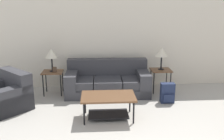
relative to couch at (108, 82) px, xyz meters
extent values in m
cube|color=silver|center=(0.43, 0.63, 1.01)|extent=(9.11, 0.06, 2.60)
cube|color=#38383D|center=(0.00, -0.05, -0.18)|extent=(2.07, 1.01, 0.22)
cube|color=#38383D|center=(-0.68, -0.06, 0.03)|extent=(0.68, 0.88, 0.20)
cube|color=#38383D|center=(0.00, -0.07, 0.03)|extent=(0.68, 0.88, 0.20)
cube|color=#38383D|center=(0.68, -0.09, 0.03)|extent=(0.68, 0.88, 0.20)
cube|color=#38383D|center=(0.01, 0.30, 0.33)|extent=(2.05, 0.30, 0.40)
cube|color=#38383D|center=(-0.89, -0.03, 0.00)|extent=(0.30, 0.97, 0.58)
cube|color=#38383D|center=(0.88, -0.07, 0.00)|extent=(0.30, 0.97, 0.58)
cube|color=#38383D|center=(-2.29, -0.87, -0.09)|extent=(1.38, 1.38, 0.40)
cube|color=#38383D|center=(-2.05, -0.63, 0.31)|extent=(0.90, 0.90, 0.40)
cube|color=#38383D|center=(-2.03, -1.14, -0.01)|extent=(0.85, 0.85, 0.56)
cube|color=brown|center=(-0.06, -1.43, 0.16)|extent=(1.05, 0.65, 0.04)
cylinder|color=black|center=(-0.52, -1.70, -0.07)|extent=(0.03, 0.03, 0.44)
cylinder|color=black|center=(0.41, -1.70, -0.07)|extent=(0.03, 0.03, 0.44)
cylinder|color=black|center=(-0.52, -1.16, -0.07)|extent=(0.03, 0.03, 0.44)
cylinder|color=black|center=(0.41, -1.16, -0.07)|extent=(0.03, 0.03, 0.44)
cube|color=black|center=(-0.06, -1.43, -0.21)|extent=(0.79, 0.46, 0.02)
cube|color=brown|center=(-1.36, 0.03, 0.28)|extent=(0.50, 0.44, 0.03)
cylinder|color=black|center=(-1.57, -0.15, -0.01)|extent=(0.03, 0.03, 0.55)
cylinder|color=black|center=(-1.14, -0.15, -0.01)|extent=(0.03, 0.03, 0.55)
cylinder|color=black|center=(-1.57, 0.21, -0.01)|extent=(0.03, 0.03, 0.55)
cylinder|color=black|center=(-1.14, 0.21, -0.01)|extent=(0.03, 0.03, 0.55)
cube|color=brown|center=(1.35, 0.03, 0.28)|extent=(0.50, 0.44, 0.03)
cylinder|color=black|center=(1.14, -0.15, -0.01)|extent=(0.03, 0.03, 0.55)
cylinder|color=black|center=(1.56, -0.15, -0.01)|extent=(0.03, 0.03, 0.55)
cylinder|color=black|center=(1.14, 0.21, -0.01)|extent=(0.03, 0.03, 0.55)
cylinder|color=black|center=(1.56, 0.21, -0.01)|extent=(0.03, 0.03, 0.55)
cylinder|color=black|center=(-1.36, 0.03, 0.30)|extent=(0.14, 0.14, 0.02)
cylinder|color=black|center=(-1.36, 0.03, 0.47)|extent=(0.04, 0.04, 0.33)
cone|color=beige|center=(-1.36, 0.03, 0.75)|extent=(0.31, 0.31, 0.22)
cylinder|color=black|center=(1.35, 0.03, 0.30)|extent=(0.14, 0.14, 0.02)
cylinder|color=black|center=(1.35, 0.03, 0.47)|extent=(0.04, 0.04, 0.33)
cone|color=beige|center=(1.35, 0.03, 0.75)|extent=(0.31, 0.31, 0.22)
cube|color=#1E2847|center=(1.33, -0.71, -0.06)|extent=(0.31, 0.16, 0.46)
cube|color=#1E2847|center=(1.33, -0.81, -0.15)|extent=(0.23, 0.05, 0.18)
cylinder|color=#1E2847|center=(1.25, -0.61, -0.04)|extent=(0.02, 0.02, 0.34)
cylinder|color=#1E2847|center=(1.42, -0.61, -0.04)|extent=(0.02, 0.02, 0.34)
cube|color=#4C3828|center=(-1.29, -0.04, 0.36)|extent=(0.10, 0.04, 0.13)
camera|label=1|loc=(-0.28, -5.97, 1.91)|focal=40.00mm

